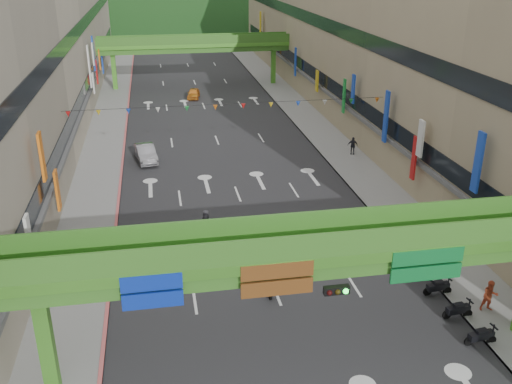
{
  "coord_description": "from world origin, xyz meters",
  "views": [
    {
      "loc": [
        -5.89,
        -14.5,
        17.43
      ],
      "look_at": [
        0.0,
        18.0,
        3.5
      ],
      "focal_mm": 40.0,
      "sensor_mm": 36.0,
      "label": 1
    }
  ],
  "objects_px": {
    "scooter_rider_near": "(269,280)",
    "pedestrian_red": "(490,298)",
    "overpass_near": "(331,268)",
    "car_yellow": "(193,94)",
    "car_silver": "(146,153)",
    "scooter_rider_mid": "(344,253)"
  },
  "relations": [
    {
      "from": "overpass_near",
      "to": "pedestrian_red",
      "type": "bearing_deg",
      "value": 15.29
    },
    {
      "from": "scooter_rider_near",
      "to": "pedestrian_red",
      "type": "distance_m",
      "value": 11.56
    },
    {
      "from": "car_silver",
      "to": "scooter_rider_mid",
      "type": "bearing_deg",
      "value": -69.95
    },
    {
      "from": "car_silver",
      "to": "overpass_near",
      "type": "bearing_deg",
      "value": -83.77
    },
    {
      "from": "scooter_rider_near",
      "to": "scooter_rider_mid",
      "type": "distance_m",
      "value": 5.45
    },
    {
      "from": "scooter_rider_near",
      "to": "car_yellow",
      "type": "xyz_separation_m",
      "value": [
        -0.47,
        46.5,
        -0.25
      ]
    },
    {
      "from": "pedestrian_red",
      "to": "car_silver",
      "type": "bearing_deg",
      "value": 131.32
    },
    {
      "from": "overpass_near",
      "to": "scooter_rider_mid",
      "type": "xyz_separation_m",
      "value": [
        3.67,
        8.51,
        -4.27
      ]
    },
    {
      "from": "overpass_near",
      "to": "pedestrian_red",
      "type": "height_order",
      "value": "overpass_near"
    },
    {
      "from": "scooter_rider_near",
      "to": "car_yellow",
      "type": "bearing_deg",
      "value": 90.58
    },
    {
      "from": "pedestrian_red",
      "to": "scooter_rider_mid",
      "type": "bearing_deg",
      "value": 143.4
    },
    {
      "from": "scooter_rider_near",
      "to": "overpass_near",
      "type": "bearing_deg",
      "value": -78.1
    },
    {
      "from": "scooter_rider_near",
      "to": "pedestrian_red",
      "type": "xyz_separation_m",
      "value": [
        10.93,
        -3.78,
        0.01
      ]
    },
    {
      "from": "car_silver",
      "to": "car_yellow",
      "type": "bearing_deg",
      "value": 66.52
    },
    {
      "from": "car_silver",
      "to": "scooter_rider_near",
      "type": "bearing_deg",
      "value": -82.93
    },
    {
      "from": "car_silver",
      "to": "pedestrian_red",
      "type": "relative_size",
      "value": 2.61
    },
    {
      "from": "scooter_rider_near",
      "to": "car_yellow",
      "type": "distance_m",
      "value": 46.5
    },
    {
      "from": "overpass_near",
      "to": "scooter_rider_near",
      "type": "xyz_separation_m",
      "value": [
        -1.35,
        6.4,
        -4.34
      ]
    },
    {
      "from": "scooter_rider_mid",
      "to": "car_yellow",
      "type": "height_order",
      "value": "scooter_rider_mid"
    },
    {
      "from": "car_silver",
      "to": "car_yellow",
      "type": "relative_size",
      "value": 1.25
    },
    {
      "from": "overpass_near",
      "to": "car_silver",
      "type": "xyz_separation_m",
      "value": [
        -7.93,
        29.62,
        -4.46
      ]
    },
    {
      "from": "scooter_rider_mid",
      "to": "overpass_near",
      "type": "bearing_deg",
      "value": -113.35
    }
  ]
}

